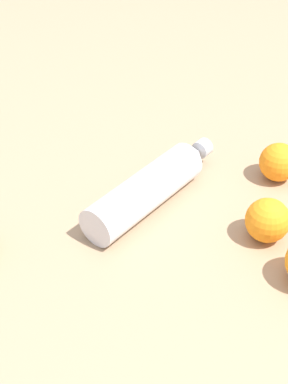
% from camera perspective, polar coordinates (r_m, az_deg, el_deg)
% --- Properties ---
extents(ground_plane, '(2.40, 2.40, 0.00)m').
position_cam_1_polar(ground_plane, '(1.07, 2.95, -1.59)').
color(ground_plane, '#9E7F60').
extents(water_bottle, '(0.11, 0.33, 0.07)m').
position_cam_1_polar(water_bottle, '(1.06, 0.79, 0.59)').
color(water_bottle, silver).
rests_on(water_bottle, ground_plane).
extents(orange_0, '(0.07, 0.07, 0.07)m').
position_cam_1_polar(orange_0, '(1.15, 12.98, 2.85)').
color(orange_0, orange).
rests_on(orange_0, ground_plane).
extents(orange_3, '(0.08, 0.08, 0.08)m').
position_cam_1_polar(orange_3, '(1.01, 11.95, -2.70)').
color(orange_3, orange).
rests_on(orange_3, ground_plane).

